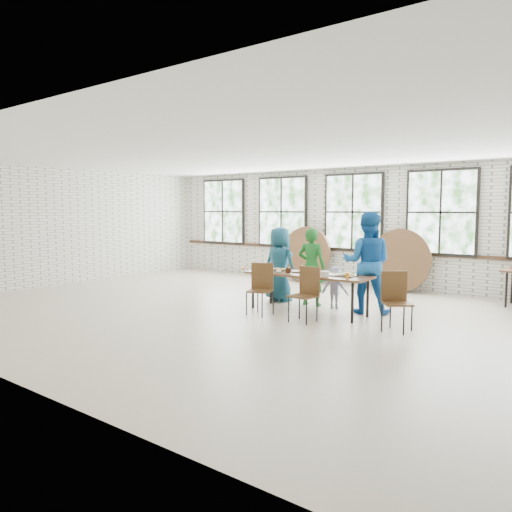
{
  "coord_description": "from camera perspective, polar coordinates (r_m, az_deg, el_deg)",
  "views": [
    {
      "loc": [
        5.84,
        -7.13,
        1.94
      ],
      "look_at": [
        0.0,
        0.4,
        1.05
      ],
      "focal_mm": 35.0,
      "sensor_mm": 36.0,
      "label": 1
    }
  ],
  "objects": [
    {
      "name": "adult_blue",
      "position": [
        9.55,
        12.59,
        -0.75
      ],
      "size": [
        1.11,
        0.98,
        1.9
      ],
      "primitive_type": "imported",
      "rotation": [
        0.0,
        0.0,
        3.48
      ],
      "color": "#185AA8",
      "rests_on": "ground"
    },
    {
      "name": "round_tops_leaning",
      "position": [
        12.77,
        10.6,
        -0.17
      ],
      "size": [
        4.16,
        0.42,
        1.49
      ],
      "color": "brown",
      "rests_on": "ground"
    },
    {
      "name": "room",
      "position": [
        12.96,
        11.04,
        4.74
      ],
      "size": [
        12.0,
        12.0,
        12.0
      ],
      "color": "#C1B399",
      "rests_on": "ground"
    },
    {
      "name": "chair_near_right",
      "position": [
        8.71,
        5.77,
        -3.81
      ],
      "size": [
        0.45,
        0.43,
        0.95
      ],
      "rotation": [
        0.0,
        0.0,
        -0.07
      ],
      "color": "#50341A",
      "rests_on": "ground"
    },
    {
      "name": "dining_table",
      "position": [
        9.43,
        5.95,
        -2.32
      ],
      "size": [
        2.44,
        0.94,
        0.74
      ],
      "rotation": [
        0.0,
        0.0,
        0.06
      ],
      "color": "brown",
      "rests_on": "ground"
    },
    {
      "name": "adult_teal",
      "position": [
        10.56,
        2.72,
        -0.94
      ],
      "size": [
        0.8,
        0.56,
        1.57
      ],
      "primitive_type": "imported",
      "rotation": [
        0.0,
        0.0,
        3.07
      ],
      "color": "navy",
      "rests_on": "ground"
    },
    {
      "name": "tabletop_clutter",
      "position": [
        9.36,
        6.19,
        -1.9
      ],
      "size": [
        1.92,
        0.55,
        0.11
      ],
      "color": "black",
      "rests_on": "dining_table"
    },
    {
      "name": "adult_green",
      "position": [
        10.13,
        6.37,
        -1.22
      ],
      "size": [
        0.63,
        0.46,
        1.58
      ],
      "primitive_type": "imported",
      "rotation": [
        0.0,
        0.0,
        3.3
      ],
      "color": "#1A6222",
      "rests_on": "ground"
    },
    {
      "name": "chair_spare",
      "position": [
        8.33,
        15.66,
        -4.41
      ],
      "size": [
        0.58,
        0.58,
        0.95
      ],
      "rotation": [
        0.0,
        0.0,
        0.68
      ],
      "color": "#50341A",
      "rests_on": "ground"
    },
    {
      "name": "toddler",
      "position": [
        9.92,
        9.0,
        -3.57
      ],
      "size": [
        0.59,
        0.41,
        0.83
      ],
      "primitive_type": "imported",
      "rotation": [
        0.0,
        0.0,
        3.35
      ],
      "color": "#201544",
      "rests_on": "ground"
    },
    {
      "name": "chair_near_left",
      "position": [
        9.26,
        0.59,
        -3.25
      ],
      "size": [
        0.55,
        0.54,
        0.95
      ],
      "rotation": [
        0.0,
        0.0,
        0.41
      ],
      "color": "#50341A",
      "rests_on": "ground"
    }
  ]
}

